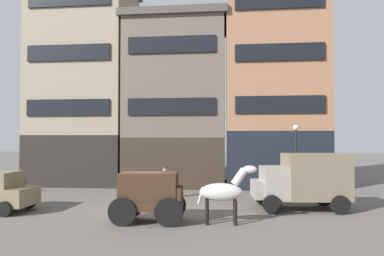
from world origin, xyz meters
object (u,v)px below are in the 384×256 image
Objects in this scene: cargo_wagon at (150,193)px; draft_horse at (224,192)px; pedestrian_officer at (165,181)px; streetlamp_curbside at (296,150)px; delivery_truck_near at (303,179)px; fire_hydrant_curbside at (24,185)px.

draft_horse is (2.95, 0.00, 0.12)m from cargo_wagon.
pedestrian_officer is at bearing 93.65° from cargo_wagon.
cargo_wagon is 5.19m from pedestrian_officer.
cargo_wagon is at bearing -137.65° from streetlamp_curbside.
cargo_wagon reaches higher than pedestrian_officer.
streetlamp_curbside is at bearing 9.50° from pedestrian_officer.
fire_hydrant_curbside is (-16.08, 3.47, -1.00)m from delivery_truck_near.
streetlamp_curbside is 16.61m from fire_hydrant_curbside.
cargo_wagon is at bearing -155.72° from delivery_truck_near.
cargo_wagon is 3.56× the size of fire_hydrant_curbside.
streetlamp_curbside is 4.96× the size of fire_hydrant_curbside.
pedestrian_officer is 7.66m from streetlamp_curbside.
delivery_truck_near reaches higher than fire_hydrant_curbside.
draft_horse is 4.77m from delivery_truck_near.
streetlamp_curbside is at bearing -0.19° from fire_hydrant_curbside.
delivery_truck_near reaches higher than draft_horse.
delivery_truck_near is 16.48m from fire_hydrant_curbside.
delivery_truck_near reaches higher than cargo_wagon.
fire_hydrant_curbside is at bearing 145.55° from cargo_wagon.
streetlamp_curbside is at bearing 83.57° from delivery_truck_near.
draft_horse is at bearing 0.04° from cargo_wagon.
delivery_truck_near is 3.65m from streetlamp_curbside.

